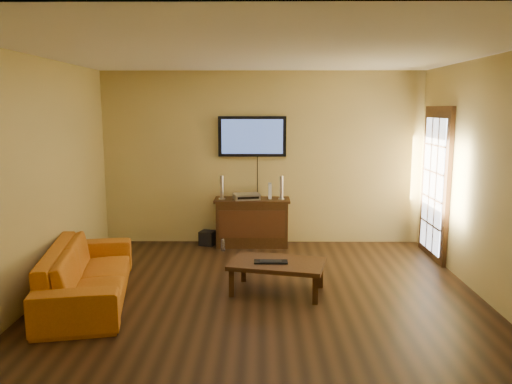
{
  "coord_description": "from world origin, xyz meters",
  "views": [
    {
      "loc": [
        -0.01,
        -5.32,
        2.13
      ],
      "look_at": [
        -0.08,
        0.8,
        1.1
      ],
      "focal_mm": 35.0,
      "sensor_mm": 36.0,
      "label": 1
    }
  ],
  "objects_px": {
    "coffee_table": "(277,266)",
    "subwoofer": "(208,238)",
    "sofa": "(88,264)",
    "speaker_right": "(282,189)",
    "game_console": "(270,191)",
    "av_receiver": "(247,196)",
    "keyboard": "(271,262)",
    "speaker_left": "(222,188)",
    "media_console": "(252,222)",
    "television": "(252,136)",
    "bottle": "(223,245)"
  },
  "relations": [
    {
      "from": "coffee_table",
      "to": "subwoofer",
      "type": "relative_size",
      "value": 5.36
    },
    {
      "from": "sofa",
      "to": "subwoofer",
      "type": "xyz_separation_m",
      "value": [
        1.1,
        2.27,
        -0.3
      ]
    },
    {
      "from": "speaker_right",
      "to": "game_console",
      "type": "bearing_deg",
      "value": 156.41
    },
    {
      "from": "coffee_table",
      "to": "av_receiver",
      "type": "xyz_separation_m",
      "value": [
        -0.42,
        1.97,
        0.47
      ]
    },
    {
      "from": "keyboard",
      "to": "speaker_left",
      "type": "bearing_deg",
      "value": 109.73
    },
    {
      "from": "media_console",
      "to": "speaker_left",
      "type": "bearing_deg",
      "value": -176.57
    },
    {
      "from": "television",
      "to": "av_receiver",
      "type": "distance_m",
      "value": 0.94
    },
    {
      "from": "sofa",
      "to": "speaker_right",
      "type": "xyz_separation_m",
      "value": [
        2.25,
        2.21,
        0.5
      ]
    },
    {
      "from": "game_console",
      "to": "speaker_left",
      "type": "bearing_deg",
      "value": -175.61
    },
    {
      "from": "keyboard",
      "to": "sofa",
      "type": "bearing_deg",
      "value": -174.24
    },
    {
      "from": "av_receiver",
      "to": "game_console",
      "type": "bearing_deg",
      "value": -0.99
    },
    {
      "from": "speaker_right",
      "to": "sofa",
      "type": "bearing_deg",
      "value": -135.54
    },
    {
      "from": "coffee_table",
      "to": "media_console",
      "type": "bearing_deg",
      "value": 99.35
    },
    {
      "from": "bottle",
      "to": "keyboard",
      "type": "distance_m",
      "value": 1.89
    },
    {
      "from": "sofa",
      "to": "subwoofer",
      "type": "distance_m",
      "value": 2.54
    },
    {
      "from": "keyboard",
      "to": "game_console",
      "type": "bearing_deg",
      "value": 89.45
    },
    {
      "from": "speaker_right",
      "to": "speaker_left",
      "type": "bearing_deg",
      "value": 179.63
    },
    {
      "from": "media_console",
      "to": "av_receiver",
      "type": "distance_m",
      "value": 0.42
    },
    {
      "from": "television",
      "to": "bottle",
      "type": "distance_m",
      "value": 1.74
    },
    {
      "from": "television",
      "to": "speaker_right",
      "type": "xyz_separation_m",
      "value": [
        0.45,
        -0.22,
        -0.79
      ]
    },
    {
      "from": "game_console",
      "to": "media_console",
      "type": "bearing_deg",
      "value": -172.12
    },
    {
      "from": "speaker_right",
      "to": "subwoofer",
      "type": "distance_m",
      "value": 1.41
    },
    {
      "from": "bottle",
      "to": "game_console",
      "type": "bearing_deg",
      "value": 25.88
    },
    {
      "from": "media_console",
      "to": "speaker_left",
      "type": "relative_size",
      "value": 3.18
    },
    {
      "from": "media_console",
      "to": "coffee_table",
      "type": "distance_m",
      "value": 2.03
    },
    {
      "from": "speaker_left",
      "to": "keyboard",
      "type": "height_order",
      "value": "speaker_left"
    },
    {
      "from": "media_console",
      "to": "game_console",
      "type": "distance_m",
      "value": 0.56
    },
    {
      "from": "subwoofer",
      "to": "media_console",
      "type": "bearing_deg",
      "value": 15.27
    },
    {
      "from": "speaker_left",
      "to": "subwoofer",
      "type": "distance_m",
      "value": 0.84
    },
    {
      "from": "speaker_left",
      "to": "bottle",
      "type": "xyz_separation_m",
      "value": [
        0.03,
        -0.27,
        -0.83
      ]
    },
    {
      "from": "television",
      "to": "sofa",
      "type": "distance_m",
      "value": 3.29
    },
    {
      "from": "game_console",
      "to": "bottle",
      "type": "relative_size",
      "value": 1.25
    },
    {
      "from": "television",
      "to": "sofa",
      "type": "bearing_deg",
      "value": -126.54
    },
    {
      "from": "television",
      "to": "bottle",
      "type": "relative_size",
      "value": 5.56
    },
    {
      "from": "television",
      "to": "speaker_left",
      "type": "xyz_separation_m",
      "value": [
        -0.47,
        -0.21,
        -0.78
      ]
    },
    {
      "from": "speaker_right",
      "to": "subwoofer",
      "type": "height_order",
      "value": "speaker_right"
    },
    {
      "from": "speaker_left",
      "to": "bottle",
      "type": "distance_m",
      "value": 0.87
    },
    {
      "from": "coffee_table",
      "to": "subwoofer",
      "type": "distance_m",
      "value": 2.29
    },
    {
      "from": "speaker_left",
      "to": "coffee_table",
      "type": "bearing_deg",
      "value": -68.09
    },
    {
      "from": "game_console",
      "to": "sofa",
      "type": "bearing_deg",
      "value": -133.33
    },
    {
      "from": "speaker_right",
      "to": "keyboard",
      "type": "height_order",
      "value": "speaker_right"
    },
    {
      "from": "game_console",
      "to": "bottle",
      "type": "distance_m",
      "value": 1.11
    },
    {
      "from": "subwoofer",
      "to": "sofa",
      "type": "bearing_deg",
      "value": -98.3
    },
    {
      "from": "television",
      "to": "av_receiver",
      "type": "height_order",
      "value": "television"
    },
    {
      "from": "sofa",
      "to": "speaker_right",
      "type": "height_order",
      "value": "speaker_right"
    },
    {
      "from": "speaker_left",
      "to": "keyboard",
      "type": "xyz_separation_m",
      "value": [
        0.72,
        -2.01,
        -0.54
      ]
    },
    {
      "from": "television",
      "to": "speaker_left",
      "type": "distance_m",
      "value": 0.94
    },
    {
      "from": "game_console",
      "to": "keyboard",
      "type": "xyz_separation_m",
      "value": [
        -0.02,
        -2.08,
        -0.49
      ]
    },
    {
      "from": "media_console",
      "to": "keyboard",
      "type": "xyz_separation_m",
      "value": [
        0.26,
        -2.04,
        0.0
      ]
    },
    {
      "from": "speaker_left",
      "to": "game_console",
      "type": "distance_m",
      "value": 0.75
    }
  ]
}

